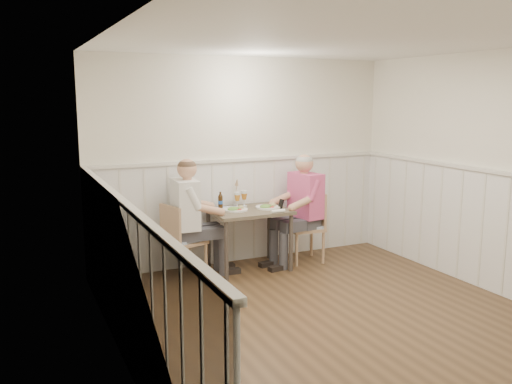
% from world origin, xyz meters
% --- Properties ---
extents(ground_plane, '(4.50, 4.50, 0.00)m').
position_xyz_m(ground_plane, '(0.00, 0.00, 0.00)').
color(ground_plane, '#46311E').
extents(room_shell, '(4.04, 4.54, 2.60)m').
position_xyz_m(room_shell, '(0.00, 0.00, 1.52)').
color(room_shell, white).
rests_on(room_shell, ground).
extents(wainscot, '(4.00, 4.49, 1.34)m').
position_xyz_m(wainscot, '(0.00, 0.69, 0.69)').
color(wainscot, silver).
rests_on(wainscot, ground).
extents(dining_table, '(0.95, 0.70, 0.75)m').
position_xyz_m(dining_table, '(-0.10, 1.84, 0.65)').
color(dining_table, brown).
rests_on(dining_table, ground).
extents(chair_right, '(0.47, 0.47, 0.90)m').
position_xyz_m(chair_right, '(0.74, 1.82, 0.49)').
color(chair_right, '#A47A53').
rests_on(chair_right, ground).
extents(chair_left, '(0.52, 0.52, 0.88)m').
position_xyz_m(chair_left, '(-0.96, 1.88, 0.48)').
color(chair_left, '#A47A53').
rests_on(chair_left, ground).
extents(man_in_pink, '(0.71, 0.49, 1.42)m').
position_xyz_m(man_in_pink, '(0.63, 1.80, 0.60)').
color(man_in_pink, '#3F3F47').
rests_on(man_in_pink, ground).
extents(diner_cream, '(0.67, 0.47, 1.43)m').
position_xyz_m(diner_cream, '(-0.86, 1.87, 0.60)').
color(diner_cream, '#3F3F47').
rests_on(diner_cream, ground).
extents(plate_man, '(0.31, 0.31, 0.08)m').
position_xyz_m(plate_man, '(0.14, 1.82, 0.78)').
color(plate_man, white).
rests_on(plate_man, dining_table).
extents(plate_diner, '(0.30, 0.30, 0.07)m').
position_xyz_m(plate_diner, '(-0.28, 1.85, 0.77)').
color(plate_diner, white).
rests_on(plate_diner, dining_table).
extents(beer_glass_a, '(0.08, 0.08, 0.20)m').
position_xyz_m(beer_glass_a, '(-0.08, 2.05, 0.88)').
color(beer_glass_a, silver).
rests_on(beer_glass_a, dining_table).
extents(beer_glass_b, '(0.08, 0.08, 0.20)m').
position_xyz_m(beer_glass_b, '(-0.18, 2.01, 0.88)').
color(beer_glass_b, silver).
rests_on(beer_glass_b, dining_table).
extents(beer_bottle, '(0.06, 0.06, 0.21)m').
position_xyz_m(beer_bottle, '(-0.40, 2.04, 0.84)').
color(beer_bottle, black).
rests_on(beer_bottle, dining_table).
extents(rolled_napkin, '(0.18, 0.05, 0.04)m').
position_xyz_m(rolled_napkin, '(0.14, 1.53, 0.77)').
color(rolled_napkin, white).
rests_on(rolled_napkin, dining_table).
extents(grass_vase, '(0.04, 0.04, 0.36)m').
position_xyz_m(grass_vase, '(-0.17, 2.12, 0.91)').
color(grass_vase, silver).
rests_on(grass_vase, dining_table).
extents(gingham_mat, '(0.38, 0.32, 0.01)m').
position_xyz_m(gingham_mat, '(-0.35, 1.99, 0.75)').
color(gingham_mat, '#5672B2').
rests_on(gingham_mat, dining_table).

